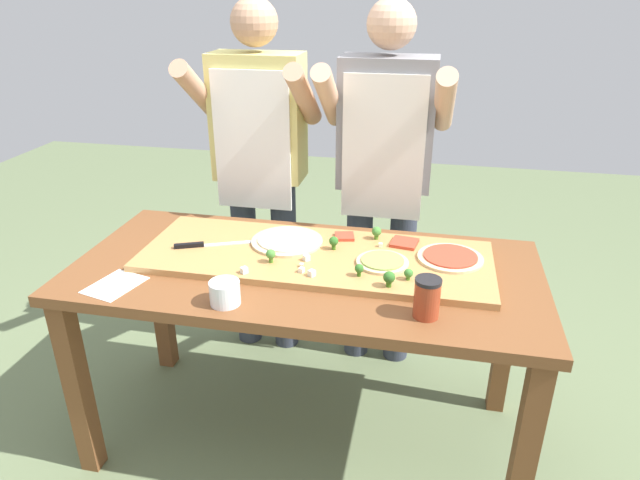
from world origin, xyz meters
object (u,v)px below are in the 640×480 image
at_px(pizza_whole_cheese_artichoke, 287,241).
at_px(cheese_crumble_d, 301,270).
at_px(pizza_slice_near_left, 404,243).
at_px(broccoli_floret_back_mid, 271,255).
at_px(broccoli_floret_front_left, 377,232).
at_px(cheese_crumble_c, 312,273).
at_px(pizza_whole_tomato_red, 450,257).
at_px(cheese_crumble_a, 306,258).
at_px(cheese_crumble_e, 381,245).
at_px(cheese_crumble_f, 301,265).
at_px(broccoli_floret_front_mid, 334,242).
at_px(pizza_whole_pesto_green, 382,262).
at_px(flour_cup, 225,294).
at_px(pizza_slice_far_left, 345,236).
at_px(broccoli_floret_front_right, 408,274).
at_px(cook_right, 384,165).
at_px(sauce_jar, 427,298).
at_px(cook_left, 260,157).
at_px(broccoli_floret_back_right, 359,269).
at_px(broccoli_floret_back_left, 389,278).
at_px(cheese_crumble_b, 244,270).
at_px(recipe_note, 115,285).
at_px(prep_table, 305,292).
at_px(chefs_knife, 206,245).

xyz_separation_m(pizza_whole_cheese_artichoke, cheese_crumble_d, (0.11, -0.22, 0.00)).
height_order(pizza_slice_near_left, broccoli_floret_back_mid, broccoli_floret_back_mid).
distance_m(broccoli_floret_front_left, cheese_crumble_c, 0.39).
bearing_deg(cheese_crumble_d, pizza_whole_tomato_red, 22.31).
relative_size(cheese_crumble_a, cheese_crumble_e, 1.43).
distance_m(cheese_crumble_a, cheese_crumble_f, 0.05).
height_order(broccoli_floret_front_mid, broccoli_floret_front_left, same).
height_order(pizza_whole_pesto_green, cheese_crumble_f, pizza_whole_pesto_green).
relative_size(pizza_whole_pesto_green, flour_cup, 1.90).
relative_size(pizza_whole_tomato_red, cheese_crumble_c, 11.22).
bearing_deg(broccoli_floret_front_left, pizza_slice_far_left, -173.82).
height_order(broccoli_floret_front_right, cook_right, cook_right).
relative_size(pizza_whole_tomato_red, cheese_crumble_a, 11.43).
xyz_separation_m(pizza_slice_near_left, broccoli_floret_back_mid, (-0.45, -0.25, 0.02)).
relative_size(pizza_slice_far_left, cheese_crumble_a, 3.55).
relative_size(cheese_crumble_c, sauce_jar, 0.16).
height_order(flour_cup, cook_right, cook_right).
distance_m(cheese_crumble_d, cook_left, 0.81).
bearing_deg(cheese_crumble_e, broccoli_floret_back_mid, -150.41).
bearing_deg(sauce_jar, pizza_whole_tomato_red, 78.50).
bearing_deg(broccoli_floret_back_mid, pizza_whole_tomato_red, 13.96).
bearing_deg(broccoli_floret_back_right, cheese_crumble_e, 79.27).
height_order(pizza_whole_cheese_artichoke, broccoli_floret_front_right, broccoli_floret_front_right).
bearing_deg(cheese_crumble_a, cheese_crumble_f, -98.75).
distance_m(broccoli_floret_front_right, broccoli_floret_back_left, 0.08).
bearing_deg(broccoli_floret_front_mid, broccoli_floret_back_left, -46.51).
distance_m(broccoli_floret_back_mid, cheese_crumble_c, 0.18).
distance_m(pizza_whole_pesto_green, pizza_slice_near_left, 0.19).
xyz_separation_m(broccoli_floret_front_left, cheese_crumble_b, (-0.41, -0.37, -0.02)).
xyz_separation_m(pizza_whole_tomato_red, recipe_note, (-1.11, -0.38, -0.03)).
relative_size(flour_cup, sauce_jar, 0.76).
relative_size(prep_table, cheese_crumble_e, 116.49).
bearing_deg(cheese_crumble_e, cook_left, 143.63).
height_order(broccoli_floret_back_left, cheese_crumble_b, broccoli_floret_back_left).
distance_m(broccoli_floret_front_mid, cheese_crumble_e, 0.18).
distance_m(pizza_whole_tomato_red, broccoli_floret_front_mid, 0.43).
bearing_deg(prep_table, pizza_whole_tomato_red, 12.59).
height_order(prep_table, chefs_knife, chefs_knife).
relative_size(broccoli_floret_back_left, cheese_crumble_d, 3.21).
bearing_deg(prep_table, cheese_crumble_f, -93.01).
distance_m(broccoli_floret_back_left, recipe_note, 0.92).
relative_size(pizza_whole_tomato_red, pizza_whole_cheese_artichoke, 0.86).
bearing_deg(broccoli_floret_front_mid, cheese_crumble_a, -125.54).
xyz_separation_m(cheese_crumble_e, recipe_note, (-0.85, -0.43, -0.03)).
relative_size(cheese_crumble_d, flour_cup, 0.17).
xyz_separation_m(pizza_whole_pesto_green, cheese_crumble_e, (-0.02, 0.14, -0.00)).
distance_m(pizza_whole_cheese_artichoke, broccoli_floret_back_mid, 0.18).
xyz_separation_m(flour_cup, cook_left, (-0.16, 0.91, 0.18)).
bearing_deg(broccoli_floret_front_right, broccoli_floret_front_mid, 147.90).
bearing_deg(cheese_crumble_c, chefs_knife, 161.34).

